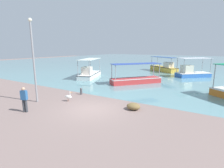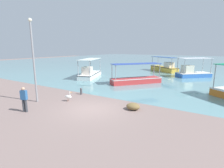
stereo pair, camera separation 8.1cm
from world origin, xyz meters
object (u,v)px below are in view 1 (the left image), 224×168
object	(u,v)px
pelican	(68,97)
mooring_bollard	(81,91)
fishing_boat_center	(164,68)
fisherman_standing	(24,99)
fishing_boat_near_left	(89,73)
lamp_post	(33,57)
fishing_boat_near_right	(136,79)
net_pile	(133,106)
fishing_boat_far_left	(192,72)

from	to	relation	value
pelican	mooring_bollard	bearing A→B (deg)	104.88
fishing_boat_center	fisherman_standing	size ratio (longest dim) A/B	3.40
fishing_boat_near_left	lamp_post	size ratio (longest dim) A/B	0.98
fishing_boat_near_left	pelican	xyz separation A→B (m)	(5.71, -9.69, -0.24)
fishing_boat_center	lamp_post	distance (m)	23.70
fishing_boat_near_left	mooring_bollard	bearing A→B (deg)	-55.72
fishing_boat_near_right	fisherman_standing	bearing A→B (deg)	-100.19
fisherman_standing	fishing_boat_near_left	bearing A→B (deg)	111.22
pelican	net_pile	bearing A→B (deg)	10.96
mooring_bollard	net_pile	xyz separation A→B (m)	(5.77, -1.13, -0.10)
pelican	mooring_bollard	distance (m)	2.22
fishing_boat_near_left	lamp_post	bearing A→B (deg)	-71.55
fishing_boat_far_left	mooring_bollard	world-z (taller)	fishing_boat_far_left
fishing_boat_near_left	lamp_post	world-z (taller)	lamp_post
fishing_boat_far_left	net_pile	bearing A→B (deg)	-94.55
fishing_boat_far_left	mooring_bollard	distance (m)	17.42
fishing_boat_far_left	fisherman_standing	xyz separation A→B (m)	(-7.26, -21.25, 0.25)
fishing_boat_near_left	net_pile	bearing A→B (deg)	-38.49
pelican	fishing_boat_near_left	bearing A→B (deg)	120.53
fishing_boat_far_left	lamp_post	world-z (taller)	lamp_post
fishing_boat_near_left	mooring_bollard	size ratio (longest dim) A/B	10.00
lamp_post	fisherman_standing	distance (m)	3.44
fishing_boat_center	mooring_bollard	bearing A→B (deg)	-96.00
pelican	lamp_post	xyz separation A→B (m)	(-2.01, -1.40, 3.14)
fishing_boat_near_left	net_pile	xyz separation A→B (m)	(10.92, -8.68, -0.39)
fishing_boat_near_left	net_pile	distance (m)	13.95
fishing_boat_near_right	net_pile	bearing A→B (deg)	-66.68
lamp_post	fisherman_standing	world-z (taller)	lamp_post
pelican	mooring_bollard	xyz separation A→B (m)	(-0.57, 2.14, -0.05)
fishing_boat_center	pelican	bearing A→B (deg)	-93.93
fishing_boat_near_left	pelican	world-z (taller)	fishing_boat_near_left
fishing_boat_near_right	net_pile	size ratio (longest dim) A/B	6.00
fishing_boat_center	fisherman_standing	bearing A→B (deg)	-95.02
fishing_boat_near_left	pelican	size ratio (longest dim) A/B	7.72
mooring_bollard	fisherman_standing	bearing A→B (deg)	-91.40
mooring_bollard	lamp_post	bearing A→B (deg)	-112.17
pelican	mooring_bollard	size ratio (longest dim) A/B	1.30
fishing_boat_far_left	mooring_bollard	xyz separation A→B (m)	(-7.13, -15.89, -0.33)
fishing_boat_far_left	fishing_boat_near_left	world-z (taller)	fishing_boat_far_left
mooring_bollard	fisherman_standing	world-z (taller)	fisherman_standing
fishing_boat_center	fishing_boat_near_right	world-z (taller)	fishing_boat_center
fishing_boat_near_right	pelican	distance (m)	9.56
lamp_post	fishing_boat_near_left	bearing A→B (deg)	108.45
fishing_boat_near_left	fishing_boat_far_left	bearing A→B (deg)	34.21
fishing_boat_near_left	pelican	distance (m)	11.25
net_pile	fishing_boat_near_left	bearing A→B (deg)	141.51
mooring_bollard	fishing_boat_center	bearing A→B (deg)	84.00
fishing_boat_near_left	lamp_post	distance (m)	12.05
pelican	fisherman_standing	bearing A→B (deg)	-102.26
fishing_boat_center	net_pile	bearing A→B (deg)	-79.94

